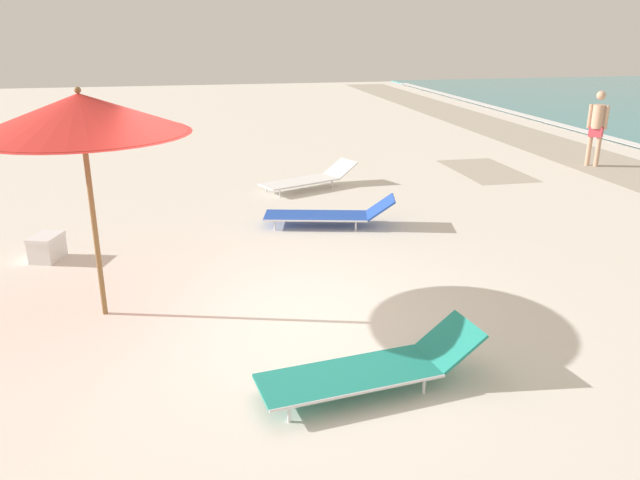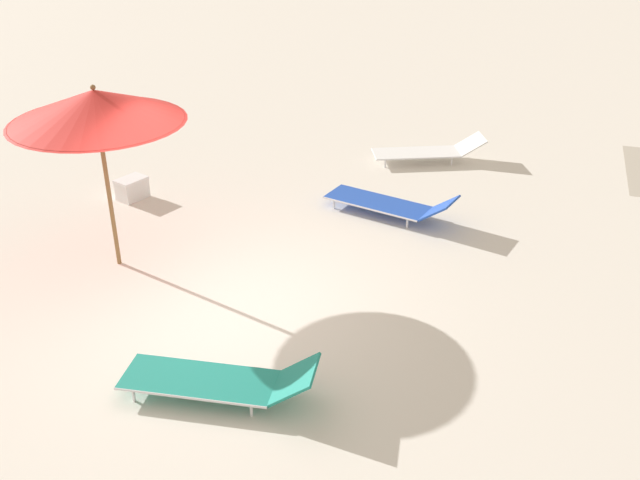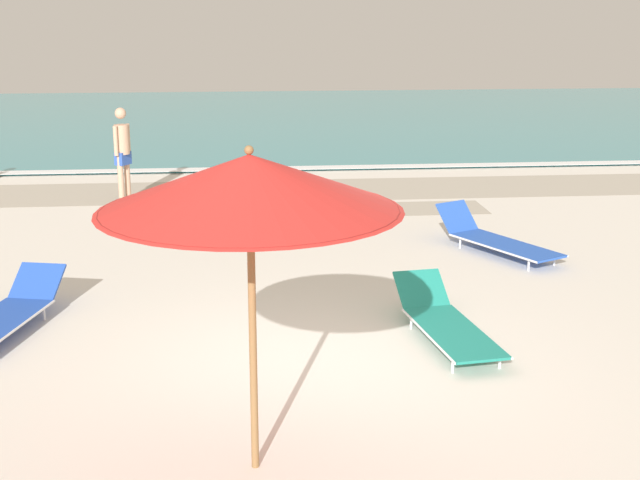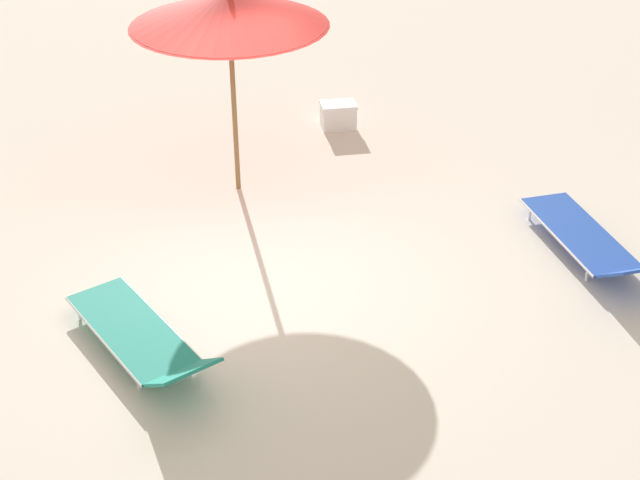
# 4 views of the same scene
# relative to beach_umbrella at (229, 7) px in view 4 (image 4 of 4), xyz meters

# --- Properties ---
(ground_plane) EXTENTS (60.00, 60.00, 0.16)m
(ground_plane) POSITION_rel_beach_umbrella_xyz_m (0.56, 1.72, -2.40)
(ground_plane) COLOR silver
(beach_umbrella) EXTENTS (2.30, 2.30, 2.60)m
(beach_umbrella) POSITION_rel_beach_umbrella_xyz_m (0.00, 0.00, 0.00)
(beach_umbrella) COLOR olive
(beach_umbrella) RESTS_ON ground_plane
(sun_lounger_under_umbrella) EXTENTS (1.10, 2.25, 0.51)m
(sun_lounger_under_umbrella) POSITION_rel_beach_umbrella_xyz_m (-2.75, 3.33, -2.11)
(sun_lounger_under_umbrella) COLOR blue
(sun_lounger_under_umbrella) RESTS_ON ground_plane
(sun_lounger_near_water_right) EXTENTS (0.88, 2.18, 0.51)m
(sun_lounger_near_water_right) POSITION_rel_beach_umbrella_xyz_m (2.17, 2.61, -2.11)
(sun_lounger_near_water_right) COLOR #1E8475
(sun_lounger_near_water_right) RESTS_ON ground_plane
(cooler_box) EXTENTS (0.59, 0.50, 0.37)m
(cooler_box) POSITION_rel_beach_umbrella_xyz_m (-2.03, -1.00, -2.13)
(cooler_box) COLOR white
(cooler_box) RESTS_ON ground_plane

